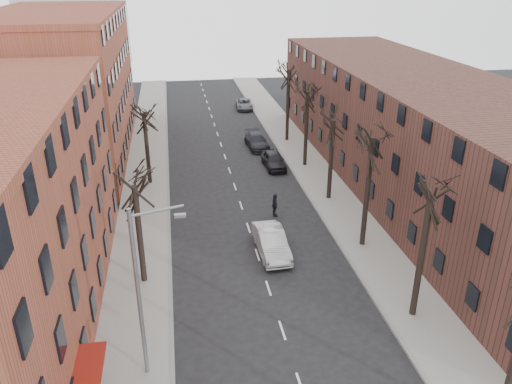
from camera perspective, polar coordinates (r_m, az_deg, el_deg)
name	(u,v)px	position (r m, az deg, el deg)	size (l,w,h in m)	color
sidewalk_left	(146,179)	(47.91, -12.44, 1.46)	(4.00, 90.00, 0.15)	gray
sidewalk_right	(311,168)	(49.58, 6.32, 2.69)	(4.00, 90.00, 0.15)	gray
building_left_far	(63,88)	(55.51, -21.22, 11.03)	(12.00, 28.00, 14.00)	brown
building_right	(417,131)	(46.48, 17.89, 6.61)	(12.00, 50.00, 10.00)	#4D2A24
tree_right_b	(412,315)	(30.72, 17.39, -13.31)	(5.20, 5.20, 10.80)	black
tree_right_c	(362,245)	(36.71, 11.99, -6.00)	(5.20, 5.20, 11.60)	black
tree_right_d	(328,199)	(43.36, 8.27, -0.79)	(5.20, 5.20, 10.00)	black
tree_right_e	(305,166)	(50.40, 5.58, 3.00)	(5.20, 5.20, 10.80)	black
tree_right_f	(287,141)	(57.70, 3.54, 5.84)	(5.20, 5.20, 11.60)	black
tree_left_a	(145,282)	(32.86, -12.60, -9.98)	(5.20, 5.20, 9.50)	black
tree_left_b	(150,184)	(46.99, -11.98, 0.95)	(5.20, 5.20, 9.50)	black
streetlight	(142,288)	(23.41, -12.93, -10.64)	(2.45, 0.22, 9.03)	slate
silver_sedan	(271,242)	(34.63, 1.77, -5.75)	(1.81, 5.20, 1.71)	#AEB2B6
parked_car_near	(274,160)	(49.50, 2.04, 3.67)	(1.85, 4.60, 1.57)	black
parked_car_mid	(257,141)	(55.14, 0.09, 5.82)	(2.08, 5.12, 1.48)	black
parked_car_far	(244,104)	(71.21, -1.35, 10.01)	(2.21, 4.80, 1.33)	#595C61
pedestrian_crossing	(275,205)	(39.58, 2.17, -1.52)	(1.14, 0.47, 1.94)	black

